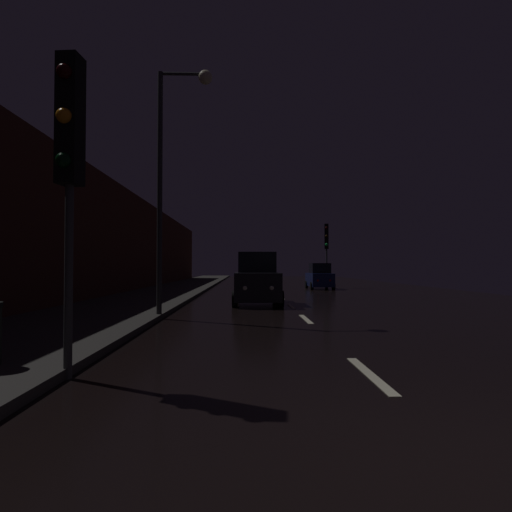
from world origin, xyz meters
TOP-DOWN VIEW (x-y plane):
  - ground at (0.00, 24.50)m, footprint 25.61×84.00m
  - sidewalk_left at (-6.61, 24.50)m, footprint 4.40×84.00m
  - building_facade_left at (-9.21, 21.00)m, footprint 0.80×63.00m
  - lane_centerline at (0.00, 14.82)m, footprint 0.16×28.06m
  - traffic_light_near_left at (-4.41, 2.87)m, footprint 0.34×0.47m
  - traffic_light_far_right at (4.30, 28.79)m, footprint 0.36×0.48m
  - streetlamp_overhead at (-4.07, 9.89)m, footprint 1.70×0.44m
  - car_approaching_headlights at (-1.36, 15.04)m, footprint 2.03×4.41m
  - car_parked_right_far at (3.51, 27.36)m, footprint 1.70×3.68m

SIDE VIEW (x-z plane):
  - ground at x=0.00m, z-range -0.02..0.00m
  - lane_centerline at x=0.00m, z-range 0.00..0.01m
  - sidewalk_left at x=-6.61m, z-range 0.00..0.15m
  - car_parked_right_far at x=3.51m, z-range -0.08..1.77m
  - car_approaching_headlights at x=-1.36m, z-range -0.10..2.12m
  - building_facade_left at x=-9.21m, z-range 0.00..6.21m
  - traffic_light_near_left at x=-4.41m, z-range 1.05..5.74m
  - traffic_light_far_right at x=4.30m, z-range 1.10..5.95m
  - streetlamp_overhead at x=-4.07m, z-range 1.21..8.96m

